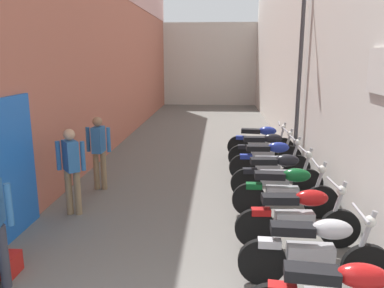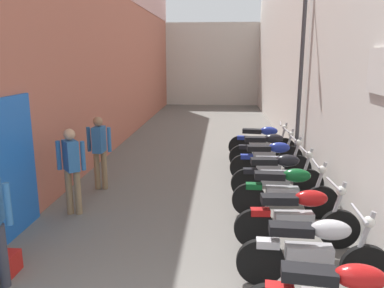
% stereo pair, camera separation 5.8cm
% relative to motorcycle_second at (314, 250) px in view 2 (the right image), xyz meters
% --- Properties ---
extents(ground_plane, '(36.33, 36.33, 0.00)m').
position_rel_motorcycle_second_xyz_m(ground_plane, '(-1.73, 6.04, -0.50)').
color(ground_plane, '#66635E').
extents(building_left, '(0.45, 20.33, 8.40)m').
position_rel_motorcycle_second_xyz_m(building_left, '(-4.59, 8.01, 3.75)').
color(building_left, '#B76651').
rests_on(building_left, ground).
extents(building_right, '(0.45, 20.33, 7.98)m').
position_rel_motorcycle_second_xyz_m(building_right, '(1.14, 8.04, 3.49)').
color(building_right, silver).
rests_on(building_right, ground).
extents(building_far_end, '(8.34, 2.00, 4.67)m').
position_rel_motorcycle_second_xyz_m(building_far_end, '(-1.73, 19.20, 1.84)').
color(building_far_end, beige).
rests_on(building_far_end, ground).
extents(motorcycle_second, '(1.85, 0.58, 1.04)m').
position_rel_motorcycle_second_xyz_m(motorcycle_second, '(0.00, 0.00, 0.00)').
color(motorcycle_second, black).
rests_on(motorcycle_second, ground).
extents(motorcycle_third, '(1.85, 0.58, 1.04)m').
position_rel_motorcycle_second_xyz_m(motorcycle_third, '(-0.00, 1.02, 0.00)').
color(motorcycle_third, black).
rests_on(motorcycle_third, ground).
extents(motorcycle_fourth, '(1.85, 0.58, 1.04)m').
position_rel_motorcycle_second_xyz_m(motorcycle_fourth, '(0.00, 2.13, 0.00)').
color(motorcycle_fourth, black).
rests_on(motorcycle_fourth, ground).
extents(motorcycle_fifth, '(1.85, 0.58, 1.04)m').
position_rel_motorcycle_second_xyz_m(motorcycle_fifth, '(-0.00, 3.09, 0.00)').
color(motorcycle_fifth, black).
rests_on(motorcycle_fifth, ground).
extents(motorcycle_sixth, '(1.85, 0.58, 1.04)m').
position_rel_motorcycle_second_xyz_m(motorcycle_sixth, '(0.00, 4.21, 0.00)').
color(motorcycle_sixth, black).
rests_on(motorcycle_sixth, ground).
extents(motorcycle_seventh, '(1.85, 0.58, 1.04)m').
position_rel_motorcycle_second_xyz_m(motorcycle_seventh, '(0.00, 5.16, 0.00)').
color(motorcycle_seventh, black).
rests_on(motorcycle_seventh, ground).
extents(motorcycle_eighth, '(1.85, 0.58, 1.04)m').
position_rel_motorcycle_second_xyz_m(motorcycle_eighth, '(-0.00, 6.21, 0.00)').
color(motorcycle_eighth, black).
rests_on(motorcycle_eighth, ground).
extents(pedestrian_mid_alley, '(0.52, 0.39, 1.57)m').
position_rel_motorcycle_second_xyz_m(pedestrian_mid_alley, '(-3.77, 2.00, 0.42)').
color(pedestrian_mid_alley, '#8C7251').
rests_on(pedestrian_mid_alley, ground).
extents(pedestrian_further_down, '(0.52, 0.35, 1.57)m').
position_rel_motorcycle_second_xyz_m(pedestrian_further_down, '(-3.70, 3.35, 0.42)').
color(pedestrian_further_down, '#8C7251').
rests_on(pedestrian_further_down, ground).
extents(plastic_crate, '(0.44, 0.32, 0.28)m').
position_rel_motorcycle_second_xyz_m(plastic_crate, '(-4.01, 0.01, -0.36)').
color(plastic_crate, red).
rests_on(plastic_crate, ground).
extents(street_lamp, '(0.79, 0.18, 4.50)m').
position_rel_motorcycle_second_xyz_m(street_lamp, '(0.70, 5.44, 2.14)').
color(street_lamp, '#47474C').
rests_on(street_lamp, ground).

